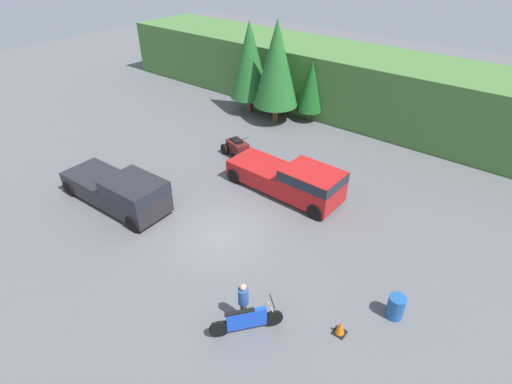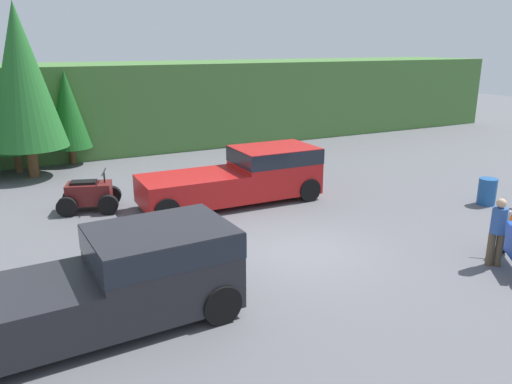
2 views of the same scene
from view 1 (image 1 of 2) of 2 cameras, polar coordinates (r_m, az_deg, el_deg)
The scene contains 13 objects.
ground_plane at distance 17.45m, azimuth -4.98°, elevation -6.03°, with size 80.00×80.00×0.00m, color #5B5B60.
hillside_backdrop at distance 28.68m, azimuth 17.80°, elevation 13.69°, with size 44.00×6.00×4.18m.
tree_left at distance 28.33m, azimuth -0.91°, elevation 18.35°, with size 2.74×2.74×6.24m.
tree_mid_left at distance 28.08m, azimuth 3.46°, elevation 16.22°, with size 2.06×2.06×4.68m.
tree_mid_right at distance 26.59m, azimuth 2.95°, elevation 17.83°, with size 2.93×2.93×6.65m.
tree_right at distance 27.42m, azimuth 7.87°, elevation 14.76°, with size 1.79×1.79×4.08m.
pickup_truck_red at distance 19.41m, azimuth 5.38°, elevation 1.85°, with size 5.99×2.20×1.76m.
pickup_truck_second at distance 19.53m, azimuth -18.66°, elevation 0.27°, with size 5.88×2.35×1.76m.
dirt_bike at distance 13.54m, azimuth -1.36°, elevation -17.85°, with size 1.58×2.01×1.19m.
quad_atv at distance 23.19m, azimuth -2.65°, elevation 6.31°, with size 2.13×1.74×1.25m.
rider_person at distance 13.51m, azimuth -1.82°, elevation -15.31°, with size 0.48×0.48×1.67m.
traffic_cone at distance 13.94m, azimuth 11.95°, elevation -18.46°, with size 0.42×0.42×0.55m.
steel_barrel at distance 14.74m, azimuth 19.33°, elevation -15.22°, with size 0.58×0.58×0.88m.
Camera 1 is at (9.57, -9.50, 11.07)m, focal length 28.00 mm.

